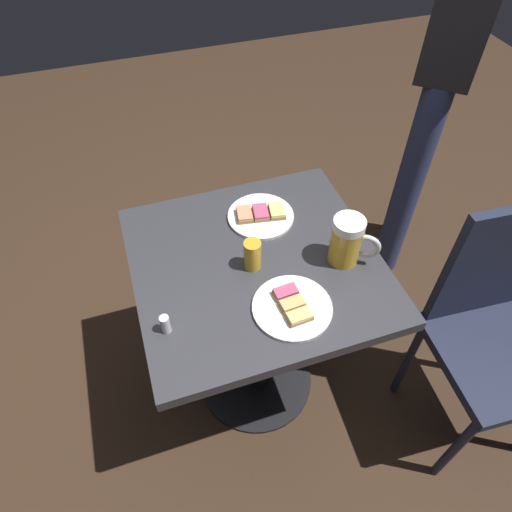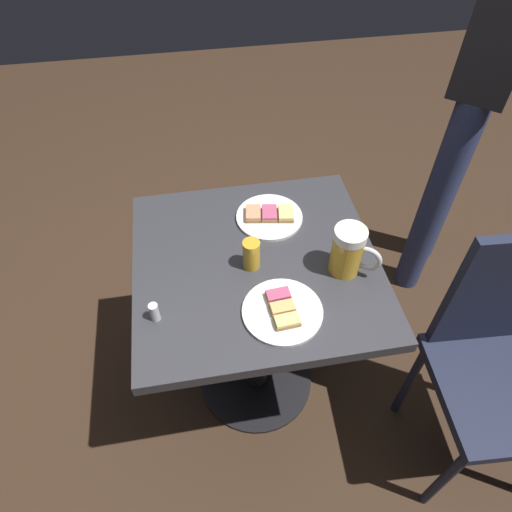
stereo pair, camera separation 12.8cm
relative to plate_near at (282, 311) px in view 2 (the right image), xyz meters
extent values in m
plane|color=#382619|center=(-0.04, 0.19, -0.73)|extent=(6.00, 6.00, 0.00)
cylinder|color=black|center=(-0.04, 0.19, -0.73)|extent=(0.44, 0.44, 0.01)
cylinder|color=black|center=(-0.04, 0.19, -0.37)|extent=(0.09, 0.09, 0.69)
cube|color=#333338|center=(-0.04, 0.19, -0.03)|extent=(0.69, 0.67, 0.04)
cylinder|color=white|center=(0.00, 0.00, 0.00)|extent=(0.21, 0.21, 0.01)
cube|color=#9E7547|center=(0.00, -0.04, 0.01)|extent=(0.07, 0.04, 0.01)
cube|color=#EFE07A|center=(0.00, -0.04, 0.02)|extent=(0.06, 0.04, 0.01)
cube|color=#9E7547|center=(0.00, 0.00, 0.01)|extent=(0.07, 0.04, 0.01)
cube|color=#E5B266|center=(0.00, 0.00, 0.02)|extent=(0.06, 0.04, 0.01)
cube|color=#9E7547|center=(0.00, 0.04, 0.01)|extent=(0.07, 0.04, 0.01)
cube|color=#BC4C70|center=(0.00, 0.04, 0.02)|extent=(0.06, 0.04, 0.01)
cylinder|color=white|center=(0.03, 0.35, 0.00)|extent=(0.20, 0.20, 0.01)
cube|color=#9E7547|center=(-0.02, 0.36, 0.01)|extent=(0.06, 0.07, 0.01)
cube|color=#EA8E66|center=(-0.02, 0.36, 0.02)|extent=(0.05, 0.07, 0.01)
cube|color=#9E7547|center=(0.03, 0.35, 0.01)|extent=(0.06, 0.07, 0.01)
cube|color=#BC4C70|center=(0.03, 0.35, 0.02)|extent=(0.05, 0.07, 0.01)
cube|color=#9E7547|center=(0.08, 0.34, 0.01)|extent=(0.06, 0.07, 0.01)
cube|color=#EFE07A|center=(0.08, 0.34, 0.02)|extent=(0.05, 0.07, 0.01)
cylinder|color=gold|center=(0.20, 0.12, 0.05)|extent=(0.09, 0.09, 0.12)
cylinder|color=white|center=(0.20, 0.12, 0.13)|extent=(0.09, 0.09, 0.03)
torus|color=silver|center=(0.24, 0.09, 0.06)|extent=(0.08, 0.06, 0.08)
cylinder|color=gold|center=(-0.05, 0.17, 0.04)|extent=(0.05, 0.05, 0.09)
cylinder|color=silver|center=(-0.32, 0.04, 0.02)|extent=(0.02, 0.02, 0.06)
cylinder|color=#1E2338|center=(0.45, -0.34, -0.51)|extent=(0.03, 0.03, 0.46)
cylinder|color=#1E2338|center=(0.47, -0.02, -0.51)|extent=(0.03, 0.03, 0.46)
cylinder|color=#1E2338|center=(0.79, -0.05, -0.51)|extent=(0.03, 0.03, 0.46)
cube|color=#1E2338|center=(0.62, -0.19, -0.26)|extent=(0.41, 0.41, 0.04)
cube|color=#1E2338|center=(0.63, -0.03, -0.02)|extent=(0.34, 0.05, 0.43)
cylinder|color=navy|center=(0.76, 0.57, -0.27)|extent=(0.11, 0.11, 0.93)
cylinder|color=navy|center=(0.90, 0.74, -0.27)|extent=(0.11, 0.11, 0.93)
camera|label=1|loc=(-0.31, -0.62, 0.97)|focal=32.11mm
camera|label=2|loc=(-0.18, -0.65, 0.97)|focal=32.11mm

